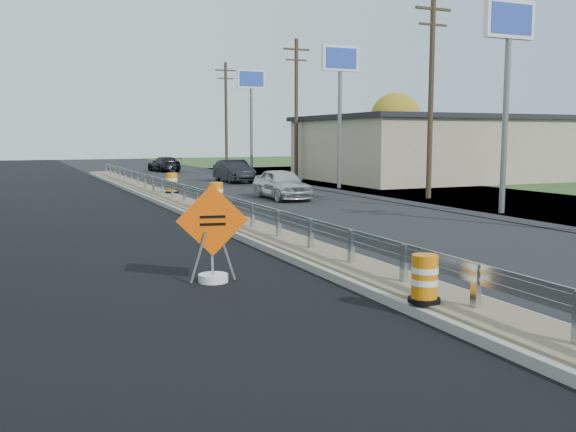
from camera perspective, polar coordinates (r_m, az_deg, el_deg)
name	(u,v)px	position (r m, az deg, el deg)	size (l,w,h in m)	color
ground	(279,244)	(17.49, -0.84, -2.54)	(140.00, 140.00, 0.00)	black
milled_overlay	(73,212)	(26.14, -18.56, 0.31)	(7.20, 120.00, 0.01)	black
median	(198,210)	(24.97, -8.04, 0.55)	(1.60, 55.00, 0.23)	gray
guardrail	(190,192)	(25.86, -8.67, 2.13)	(0.10, 46.15, 0.72)	silver
retail_building_near	(447,148)	(45.34, 13.93, 5.92)	(18.50, 12.50, 4.27)	tan
pylon_sign_south	(509,39)	(25.80, 19.01, 14.62)	(2.20, 0.30, 7.90)	slate
pylon_sign_mid	(340,72)	(36.41, 4.65, 12.67)	(2.20, 0.30, 7.90)	slate
pylon_sign_north	(251,89)	(49.13, -3.31, 11.23)	(2.20, 0.30, 7.90)	slate
utility_pole_smid	(431,93)	(30.91, 12.60, 10.65)	(1.90, 0.26, 9.40)	#473523
utility_pole_nmid	(296,106)	(43.89, 0.74, 9.72)	(1.90, 0.26, 9.40)	#473523
utility_pole_north	(226,114)	(57.86, -5.53, 9.05)	(1.90, 0.26, 9.40)	#473523
tree_far_yellow	(396,118)	(59.68, 9.54, 8.55)	(4.62, 4.62, 6.86)	#473523
caution_sign	(213,258)	(12.97, -6.69, -3.72)	(1.42, 0.60, 1.98)	white
barrel_median_near	(425,279)	(10.75, 12.04, -5.53)	(0.54, 0.54, 0.79)	black
barrel_median_mid	(216,196)	(24.47, -6.42, 1.81)	(0.66, 0.66, 0.97)	black
barrel_median_far	(172,183)	(31.19, -10.29, 2.87)	(0.66, 0.66, 0.96)	black
barrel_shoulder_far	(226,168)	(50.78, -5.54, 4.25)	(0.62, 0.62, 0.91)	black
car_silver	(282,184)	(30.07, -0.54, 2.87)	(1.68, 4.18, 1.42)	silver
car_dark_mid	(234,171)	(41.40, -4.83, 4.01)	(1.52, 4.36, 1.44)	black
car_dark_far	(164,164)	(54.75, -10.95, 4.55)	(1.74, 4.27, 1.24)	black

